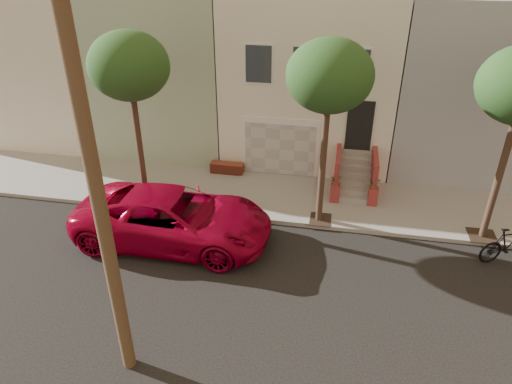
# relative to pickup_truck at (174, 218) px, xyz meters

# --- Properties ---
(ground) EXTENTS (90.00, 90.00, 0.00)m
(ground) POSITION_rel_pickup_truck_xyz_m (3.65, -1.92, -0.90)
(ground) COLOR black
(ground) RESTS_ON ground
(sidewalk) EXTENTS (40.00, 3.70, 0.15)m
(sidewalk) POSITION_rel_pickup_truck_xyz_m (3.65, 3.43, -0.82)
(sidewalk) COLOR gray
(sidewalk) RESTS_ON ground
(house_row) EXTENTS (33.10, 11.70, 7.00)m
(house_row) POSITION_rel_pickup_truck_xyz_m (3.66, 9.27, 2.75)
(house_row) COLOR beige
(house_row) RESTS_ON sidewalk
(tree_left) EXTENTS (2.70, 2.57, 6.30)m
(tree_left) POSITION_rel_pickup_truck_xyz_m (-1.85, 1.98, 4.36)
(tree_left) COLOR #2D2116
(tree_left) RESTS_ON sidewalk
(tree_mid) EXTENTS (2.70, 2.57, 6.30)m
(tree_mid) POSITION_rel_pickup_truck_xyz_m (4.65, 1.98, 4.36)
(tree_mid) COLOR #2D2116
(tree_mid) RESTS_ON sidewalk
(pickup_truck) EXTENTS (6.47, 3.00, 1.79)m
(pickup_truck) POSITION_rel_pickup_truck_xyz_m (0.00, 0.00, 0.00)
(pickup_truck) COLOR maroon
(pickup_truck) RESTS_ON ground
(motorcycle) EXTENTS (2.09, 1.34, 1.22)m
(motorcycle) POSITION_rel_pickup_truck_xyz_m (10.62, 0.93, -0.29)
(motorcycle) COLOR black
(motorcycle) RESTS_ON ground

